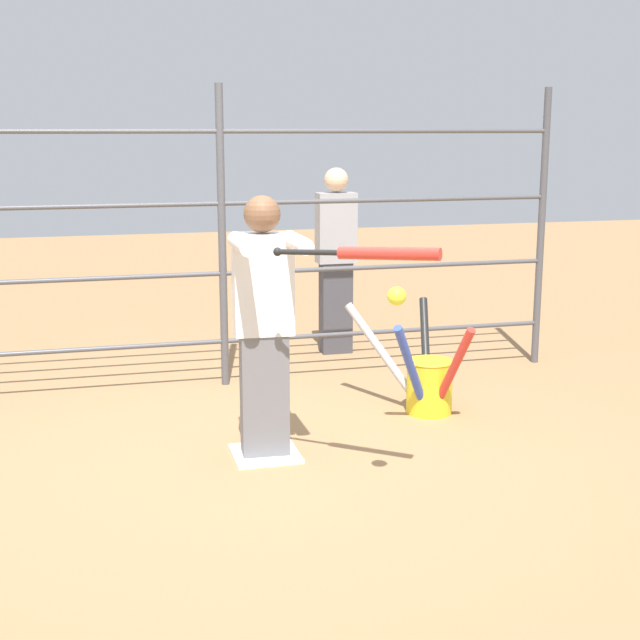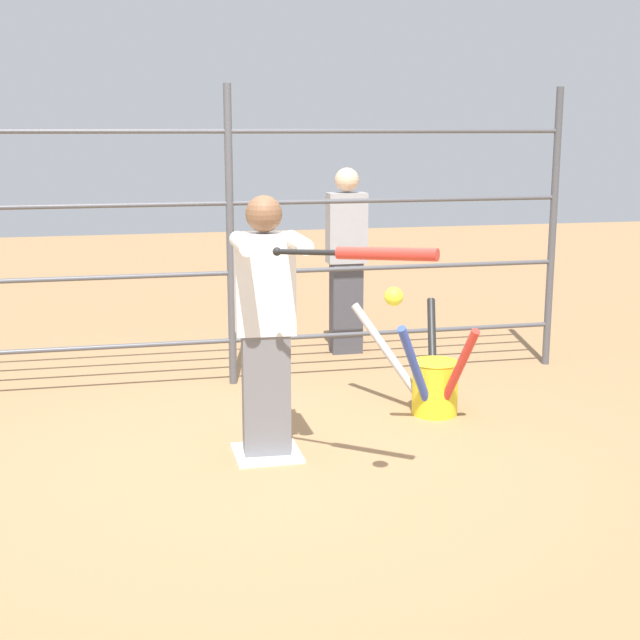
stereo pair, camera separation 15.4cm
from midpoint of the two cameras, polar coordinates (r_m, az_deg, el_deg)
name	(u,v)px [view 1 (the left image)]	position (r m, az deg, el deg)	size (l,w,h in m)	color
ground_plane	(265,455)	(5.53, -4.33, -8.62)	(24.00, 24.00, 0.00)	#9E754C
home_plate	(265,454)	(5.53, -4.33, -8.53)	(0.40, 0.40, 0.02)	white
fence_backstop	(222,239)	(6.80, -6.93, 5.18)	(5.39, 0.06, 2.28)	#4C4C51
batter	(264,319)	(5.27, -4.45, 0.04)	(0.41, 0.54, 1.58)	slate
baseball_bat_swinging	(374,253)	(4.55, 2.52, 4.28)	(0.74, 0.64, 0.10)	black
softball_in_flight	(397,296)	(4.45, 3.94, 1.54)	(0.10, 0.10, 0.10)	yellow
bat_bucket	(426,380)	(6.27, 6.13, -3.87)	(0.70, 1.08, 0.73)	yellow
bystander_behind_fence	(336,258)	(7.80, 0.46, 3.99)	(0.34, 0.21, 1.63)	#3F3F47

